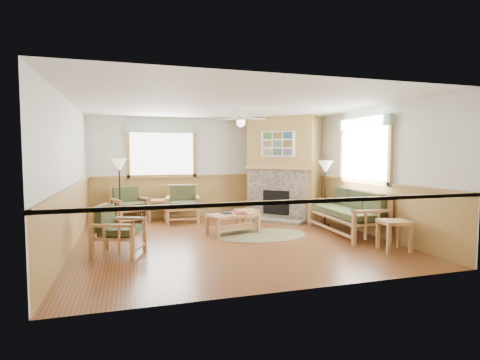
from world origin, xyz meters
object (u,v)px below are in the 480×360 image
object	(u,v)px
armchair_back_left	(130,205)
floor_lamp_right	(325,193)
footstool	(246,218)
armchair_back_right	(183,204)
end_table_sofa	(394,236)
sofa	(346,212)
floor_lamp_left	(120,192)
coffee_table	(233,224)
end_table_chairs	(156,210)
armchair_left	(119,230)

from	to	relation	value
armchair_back_left	floor_lamp_right	world-z (taller)	floor_lamp_right
footstool	armchair_back_right	bearing A→B (deg)	140.51
end_table_sofa	footstool	bearing A→B (deg)	122.77
floor_lamp_right	armchair_back_left	bearing A→B (deg)	158.10
sofa	floor_lamp_left	size ratio (longest dim) A/B	1.26
coffee_table	end_table_chairs	distance (m)	2.55
floor_lamp_right	armchair_back_right	bearing A→B (deg)	154.35
armchair_back_right	armchair_left	world-z (taller)	armchair_back_right
coffee_table	end_table_sofa	size ratio (longest dim) A/B	2.02
sofa	armchair_back_right	size ratio (longest dim) A/B	2.23
sofa	armchair_back_left	distance (m)	5.27
armchair_back_right	armchair_back_left	bearing A→B (deg)	176.27
armchair_back_left	footstool	xyz separation A→B (m)	(2.66, -1.39, -0.24)
armchair_back_left	floor_lamp_left	bearing A→B (deg)	-146.97
armchair_left	floor_lamp_right	xyz separation A→B (m)	(4.70, 1.27, 0.37)
sofa	armchair_back_left	xyz separation A→B (m)	(-4.51, 2.72, -0.03)
footstool	floor_lamp_right	xyz separation A→B (m)	(1.86, -0.43, 0.59)
end_table_sofa	sofa	bearing A→B (deg)	90.00
end_table_sofa	footstool	xyz separation A→B (m)	(-1.86, 2.88, -0.07)
coffee_table	end_table_chairs	world-z (taller)	end_table_chairs
sofa	end_table_chairs	xyz separation A→B (m)	(-3.86, 2.72, -0.19)
armchair_back_left	armchair_left	bearing A→B (deg)	-115.03
coffee_table	footstool	world-z (taller)	coffee_table
coffee_table	floor_lamp_right	distance (m)	2.45
sofa	footstool	bearing A→B (deg)	-122.67
armchair_back_right	footstool	world-z (taller)	armchair_back_right
sofa	armchair_back_right	xyz separation A→B (m)	(-3.20, 2.45, -0.01)
coffee_table	floor_lamp_left	size ratio (longest dim) A/B	0.68
end_table_sofa	end_table_chairs	bearing A→B (deg)	132.08
armchair_left	footstool	size ratio (longest dim) A/B	1.82
armchair_left	armchair_back_right	bearing A→B (deg)	-9.16
armchair_back_right	end_table_chairs	xyz separation A→B (m)	(-0.65, 0.28, -0.18)
armchair_left	floor_lamp_right	distance (m)	4.88
sofa	end_table_sofa	world-z (taller)	sofa
armchair_back_left	footstool	world-z (taller)	armchair_back_left
armchair_back_left	armchair_left	distance (m)	3.09
end_table_sofa	footstool	distance (m)	3.43
floor_lamp_right	end_table_chairs	bearing A→B (deg)	154.79
armchair_left	sofa	bearing A→B (deg)	-66.73
armchair_back_left	footstool	bearing A→B (deg)	-49.14
armchair_back_right	floor_lamp_left	size ratio (longest dim) A/B	0.57
armchair_left	floor_lamp_left	distance (m)	2.80
sofa	footstool	size ratio (longest dim) A/B	4.43
armchair_back_left	end_table_sofa	size ratio (longest dim) A/B	1.62
armchair_left	footstool	xyz separation A→B (m)	(2.84, 1.70, -0.22)
armchair_back_left	coffee_table	world-z (taller)	armchair_back_left
armchair_back_right	armchair_left	xyz separation A→B (m)	(-1.50, -2.81, -0.04)
sofa	floor_lamp_right	size ratio (longest dim) A/B	1.30
footstool	armchair_back_left	bearing A→B (deg)	152.44
end_table_chairs	footstool	xyz separation A→B (m)	(2.00, -1.39, -0.08)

